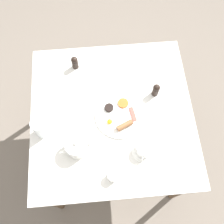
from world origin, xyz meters
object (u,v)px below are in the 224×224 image
object	(u,v)px
water_glass_tall	(40,128)
pepper_grinder	(156,90)
napkin_folded	(145,68)
fork_by_plate	(184,164)
creamer_jug	(113,176)
teapot_near	(77,146)
salt_grinder	(75,62)
spoon_for_tea	(52,81)
knife_by_plate	(104,66)
breakfast_plate	(120,116)
teacup_with_saucer_left	(144,150)

from	to	relation	value
water_glass_tall	pepper_grinder	distance (m)	0.72
napkin_folded	fork_by_plate	xyz separation A→B (m)	(-0.64, -0.13, -0.00)
creamer_jug	pepper_grinder	bearing A→B (deg)	-32.09
teapot_near	fork_by_plate	xyz separation A→B (m)	(-0.14, -0.59, -0.05)
water_glass_tall	napkin_folded	bearing A→B (deg)	-59.52
salt_grinder	spoon_for_tea	size ratio (longest dim) A/B	0.78
teapot_near	knife_by_plate	xyz separation A→B (m)	(0.54, -0.19, -0.05)
creamer_jug	fork_by_plate	world-z (taller)	creamer_jug
water_glass_tall	salt_grinder	world-z (taller)	water_glass_tall
teapot_near	salt_grinder	world-z (taller)	teapot_near
breakfast_plate	creamer_jug	bearing A→B (deg)	168.51
creamer_jug	salt_grinder	bearing A→B (deg)	13.87
fork_by_plate	salt_grinder	bearing A→B (deg)	40.04
salt_grinder	napkin_folded	bearing A→B (deg)	-96.15
water_glass_tall	fork_by_plate	size ratio (longest dim) A/B	0.92
pepper_grinder	napkin_folded	size ratio (longest dim) A/B	0.57
creamer_jug	napkin_folded	world-z (taller)	creamer_jug
breakfast_plate	knife_by_plate	world-z (taller)	breakfast_plate
pepper_grinder	salt_grinder	xyz separation A→B (m)	(0.24, 0.48, 0.00)
breakfast_plate	teapot_near	distance (m)	0.32
salt_grinder	water_glass_tall	bearing A→B (deg)	154.58
breakfast_plate	salt_grinder	distance (m)	0.45
breakfast_plate	creamer_jug	xyz separation A→B (m)	(-0.35, 0.07, 0.02)
breakfast_plate	napkin_folded	world-z (taller)	breakfast_plate
creamer_jug	fork_by_plate	xyz separation A→B (m)	(0.03, -0.40, -0.03)
breakfast_plate	teacup_with_saucer_left	size ratio (longest dim) A/B	2.11
teacup_with_saucer_left	water_glass_tall	world-z (taller)	water_glass_tall
creamer_jug	knife_by_plate	world-z (taller)	creamer_jug
pepper_grinder	spoon_for_tea	world-z (taller)	pepper_grinder
fork_by_plate	knife_by_plate	size ratio (longest dim) A/B	0.76
creamer_jug	spoon_for_tea	distance (m)	0.71
breakfast_plate	pepper_grinder	world-z (taller)	pepper_grinder
breakfast_plate	water_glass_tall	size ratio (longest dim) A/B	2.07
pepper_grinder	teapot_near	bearing A→B (deg)	122.47
teacup_with_saucer_left	pepper_grinder	world-z (taller)	pepper_grinder
breakfast_plate	napkin_folded	size ratio (longest dim) A/B	1.71
teapot_near	pepper_grinder	bearing A→B (deg)	-167.29
breakfast_plate	fork_by_plate	bearing A→B (deg)	-134.15
water_glass_tall	spoon_for_tea	world-z (taller)	water_glass_tall
teapot_near	creamer_jug	bearing A→B (deg)	116.92
teapot_near	knife_by_plate	distance (m)	0.57
pepper_grinder	spoon_for_tea	distance (m)	0.66
breakfast_plate	teacup_with_saucer_left	xyz separation A→B (m)	(-0.23, -0.11, 0.02)
teapot_near	salt_grinder	distance (m)	0.55
breakfast_plate	pepper_grinder	distance (m)	0.27
breakfast_plate	salt_grinder	xyz separation A→B (m)	(0.37, 0.25, 0.04)
teapot_near	water_glass_tall	xyz separation A→B (m)	(0.12, 0.20, 0.02)
teapot_near	spoon_for_tea	xyz separation A→B (m)	(0.45, 0.15, -0.05)
creamer_jug	pepper_grinder	world-z (taller)	pepper_grinder
teapot_near	spoon_for_tea	size ratio (longest dim) A/B	1.60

